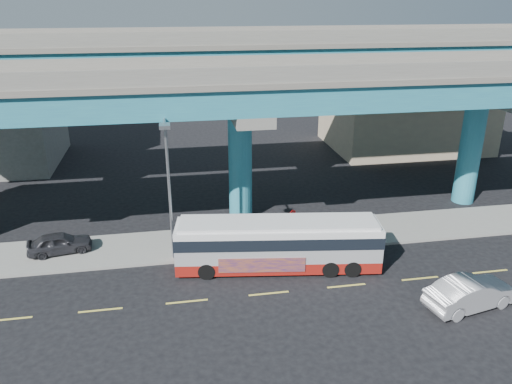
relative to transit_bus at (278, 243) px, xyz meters
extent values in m
plane|color=black|center=(-0.98, -2.09, -1.51)|extent=(120.00, 120.00, 0.00)
cube|color=gray|center=(-0.98, 3.41, -1.44)|extent=(70.00, 4.00, 0.15)
cube|color=#D8C64C|center=(-12.98, -2.39, -1.51)|extent=(2.00, 0.12, 0.01)
cube|color=#D8C64C|center=(-8.98, -2.39, -1.51)|extent=(2.00, 0.12, 0.01)
cube|color=#D8C64C|center=(-4.98, -2.39, -1.51)|extent=(2.00, 0.12, 0.01)
cube|color=#D8C64C|center=(-0.98, -2.39, -1.51)|extent=(2.00, 0.12, 0.01)
cube|color=#D8C64C|center=(3.02, -2.39, -1.51)|extent=(2.00, 0.12, 0.01)
cube|color=#D8C64C|center=(7.02, -2.39, -1.51)|extent=(2.00, 0.12, 0.01)
cube|color=#D8C64C|center=(11.02, -2.39, -1.51)|extent=(2.00, 0.12, 0.01)
cylinder|color=#246C8A|center=(-0.98, 6.91, 2.19)|extent=(1.50, 1.50, 7.40)
cube|color=gray|center=(-0.98, 6.91, 6.19)|extent=(2.00, 12.00, 0.60)
cube|color=gray|center=(-0.98, 10.41, 7.09)|extent=(1.80, 5.00, 1.20)
cylinder|color=#246C8A|center=(15.02, 6.91, 2.19)|extent=(1.50, 1.50, 7.40)
cube|color=gray|center=(15.02, 6.91, 6.19)|extent=(2.00, 12.00, 0.60)
cube|color=gray|center=(15.02, 10.41, 7.09)|extent=(1.80, 5.00, 1.20)
cube|color=#246C8A|center=(-0.98, 3.41, 7.19)|extent=(52.00, 5.00, 1.40)
cube|color=gray|center=(-0.98, 3.41, 8.04)|extent=(52.00, 5.40, 0.30)
cube|color=gray|center=(-0.98, 0.91, 8.59)|extent=(52.00, 0.25, 0.80)
cube|color=gray|center=(-0.98, 5.91, 8.59)|extent=(52.00, 0.25, 0.80)
cube|color=#246C8A|center=(-0.98, 10.41, 8.39)|extent=(52.00, 5.00, 1.40)
cube|color=gray|center=(-0.98, 10.41, 9.24)|extent=(52.00, 5.40, 0.30)
cube|color=gray|center=(-0.98, 7.91, 9.79)|extent=(52.00, 0.25, 0.80)
cube|color=gray|center=(-0.98, 12.91, 9.79)|extent=(52.00, 0.25, 0.80)
cube|color=tan|center=(17.02, 20.91, 1.99)|extent=(14.00, 10.00, 7.00)
cube|color=black|center=(17.02, 15.81, 4.09)|extent=(12.00, 0.25, 1.20)
cube|color=maroon|center=(-0.01, 0.00, -1.02)|extent=(10.89, 3.77, 0.62)
cube|color=#B6B6BB|center=(-0.01, 0.00, -0.04)|extent=(10.89, 3.77, 1.34)
cube|color=black|center=(-0.01, 0.00, 0.40)|extent=(10.96, 3.83, 0.62)
cube|color=silver|center=(-0.01, 0.00, 0.89)|extent=(10.89, 3.77, 0.36)
cube|color=silver|center=(-0.01, 0.00, 1.16)|extent=(10.46, 3.47, 0.18)
cube|color=black|center=(5.29, -0.76, 0.27)|extent=(0.35, 2.01, 1.07)
cube|color=black|center=(-5.32, 0.77, 0.27)|extent=(0.35, 2.01, 1.07)
cube|color=navy|center=(-1.06, -1.02, -0.69)|extent=(4.41, 0.69, 0.80)
cylinder|color=black|center=(-3.86, -0.47, -1.07)|extent=(0.92, 0.39, 0.89)
cylinder|color=black|center=(-3.57, 1.55, -1.07)|extent=(0.92, 0.39, 0.89)
cylinder|color=black|center=(2.48, -1.39, -1.07)|extent=(0.92, 0.39, 0.89)
cylinder|color=black|center=(2.78, 0.64, -1.07)|extent=(0.92, 0.39, 0.89)
cylinder|color=black|center=(3.63, -1.56, -1.07)|extent=(0.92, 0.39, 0.89)
cylinder|color=black|center=(3.92, 0.47, -1.07)|extent=(0.92, 0.39, 0.89)
imported|color=#AAAAAE|center=(8.08, -5.13, -0.77)|extent=(3.40, 5.15, 1.49)
imported|color=#2C2C31|center=(-11.75, 3.58, -0.77)|extent=(2.60, 3.94, 1.18)
cylinder|color=gray|center=(-5.48, 1.91, 2.76)|extent=(0.16, 0.16, 8.24)
cylinder|color=gray|center=(-5.48, 0.80, 6.66)|extent=(0.12, 2.23, 0.12)
cube|color=gray|center=(-5.48, -0.32, 6.60)|extent=(0.50, 0.70, 0.18)
cylinder|color=gray|center=(1.27, 2.11, -0.38)|extent=(0.06, 0.06, 1.95)
cylinder|color=#B20A0A|center=(1.27, 2.08, 0.55)|extent=(0.54, 0.45, 0.68)
camera|label=1|loc=(-5.28, -22.95, 12.09)|focal=35.00mm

